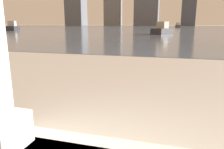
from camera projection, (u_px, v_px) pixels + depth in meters
harbor_water at (173, 28)px, 58.49m from camera, size 180.00×110.00×0.01m
harbor_boat_1 at (178, 26)px, 60.74m from camera, size 1.40×3.70×1.37m
harbor_boat_2 at (12, 27)px, 34.05m from camera, size 2.87×4.01×1.43m
harbor_boat_3 at (162, 30)px, 21.90m from camera, size 2.14×3.48×1.23m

